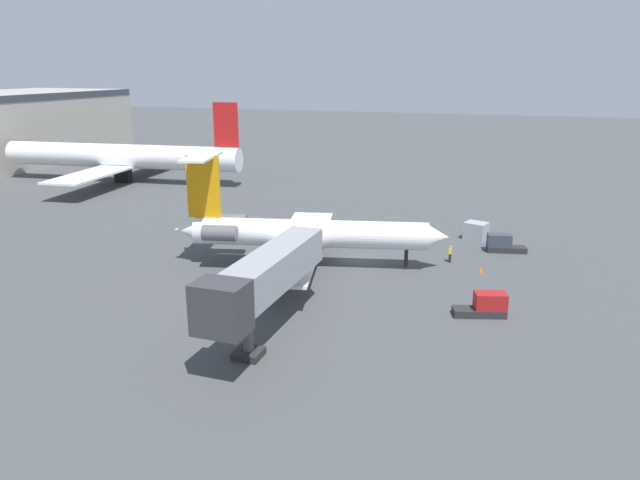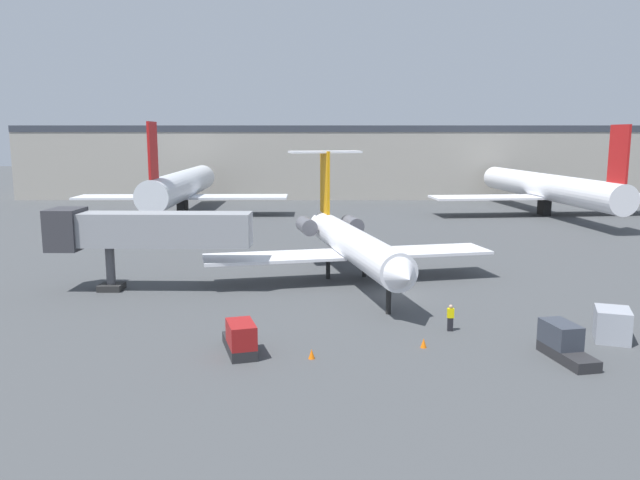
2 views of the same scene
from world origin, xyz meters
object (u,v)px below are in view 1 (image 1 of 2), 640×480
object	(u,v)px
traffic_cone_near	(481,269)
parked_airliner_west_mid	(123,157)
baggage_tug_trailing	(485,306)
traffic_cone_mid	(498,296)
jet_bridge	(261,279)
regional_jet	(300,232)
ground_crew_marshaller	(450,254)
cargo_container_uld	(476,231)
baggage_tug_lead	(502,244)

from	to	relation	value
traffic_cone_near	parked_airliner_west_mid	size ratio (longest dim) A/B	0.01
baggage_tug_trailing	traffic_cone_mid	distance (m)	4.10
parked_airliner_west_mid	jet_bridge	bearing A→B (deg)	-136.14
regional_jet	traffic_cone_mid	bearing A→B (deg)	-98.97
traffic_cone_mid	traffic_cone_near	bearing A→B (deg)	15.74
jet_bridge	ground_crew_marshaller	world-z (taller)	jet_bridge
regional_jet	traffic_cone_near	size ratio (longest dim) A/B	48.06
baggage_tug_trailing	traffic_cone_near	bearing A→B (deg)	5.49
regional_jet	traffic_cone_mid	size ratio (longest dim) A/B	48.06
regional_jet	traffic_cone_mid	distance (m)	19.07
jet_bridge	cargo_container_uld	world-z (taller)	jet_bridge
traffic_cone_mid	parked_airliner_west_mid	bearing A→B (deg)	60.71
traffic_cone_mid	cargo_container_uld	bearing A→B (deg)	9.91
cargo_container_uld	traffic_cone_near	size ratio (longest dim) A/B	5.15
traffic_cone_mid	baggage_tug_trailing	bearing A→B (deg)	168.55
regional_jet	traffic_cone_near	xyz separation A→B (m)	(3.48, -16.78, -3.10)
regional_jet	jet_bridge	bearing A→B (deg)	-168.74
ground_crew_marshaller	traffic_cone_near	world-z (taller)	ground_crew_marshaller
ground_crew_marshaller	baggage_tug_trailing	bearing A→B (deg)	-161.88
jet_bridge	traffic_cone_mid	size ratio (longest dim) A/B	28.45
ground_crew_marshaller	baggage_tug_lead	xyz separation A→B (m)	(5.20, -4.79, -0.02)
baggage_tug_trailing	cargo_container_uld	bearing A→B (deg)	6.04
baggage_tug_lead	traffic_cone_near	size ratio (longest dim) A/B	7.63
jet_bridge	baggage_tug_trailing	xyz separation A→B (m)	(9.74, -14.46, -3.91)
ground_crew_marshaller	baggage_tug_trailing	size ratio (longest dim) A/B	0.40
jet_bridge	ground_crew_marshaller	size ratio (longest dim) A/B	9.26
jet_bridge	cargo_container_uld	distance (m)	34.00
baggage_tug_lead	regional_jet	bearing A→B (deg)	120.41
regional_jet	baggage_tug_trailing	world-z (taller)	regional_jet
traffic_cone_near	traffic_cone_mid	world-z (taller)	same
baggage_tug_lead	baggage_tug_trailing	world-z (taller)	same
baggage_tug_trailing	traffic_cone_near	world-z (taller)	baggage_tug_trailing
jet_bridge	traffic_cone_near	distance (m)	24.63
baggage_tug_trailing	traffic_cone_mid	xyz separation A→B (m)	(3.98, -0.81, -0.56)
baggage_tug_trailing	parked_airliner_west_mid	world-z (taller)	parked_airliner_west_mid
cargo_container_uld	traffic_cone_near	distance (m)	11.48
regional_jet	jet_bridge	xyz separation A→B (m)	(-16.66, -3.32, 1.38)
ground_crew_marshaller	traffic_cone_mid	bearing A→B (deg)	-150.16
traffic_cone_near	jet_bridge	bearing A→B (deg)	146.22
jet_bridge	traffic_cone_mid	xyz separation A→B (m)	(13.72, -15.27, -4.48)
parked_airliner_west_mid	traffic_cone_near	bearing A→B (deg)	-115.22
ground_crew_marshaller	parked_airliner_west_mid	xyz separation A→B (m)	(26.07, 56.83, 3.39)
baggage_tug_trailing	baggage_tug_lead	bearing A→B (deg)	-2.19
regional_jet	parked_airliner_west_mid	size ratio (longest dim) A/B	0.64
regional_jet	parked_airliner_west_mid	xyz separation A→B (m)	(31.71, 43.16, 0.88)
traffic_cone_mid	parked_airliner_west_mid	size ratio (longest dim) A/B	0.01
ground_crew_marshaller	cargo_container_uld	size ratio (longest dim) A/B	0.60
traffic_cone_mid	regional_jet	bearing A→B (deg)	81.03
baggage_tug_lead	parked_airliner_west_mid	world-z (taller)	parked_airliner_west_mid
traffic_cone_near	traffic_cone_mid	size ratio (longest dim) A/B	1.00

